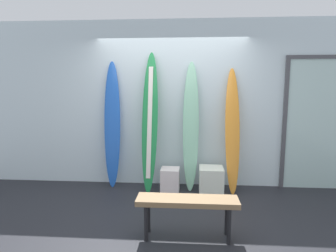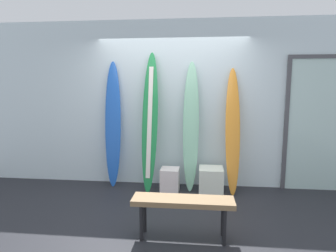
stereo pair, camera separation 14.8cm
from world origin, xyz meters
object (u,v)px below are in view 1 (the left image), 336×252
object	(u,v)px
surfboard_cobalt	(112,126)
glass_door	(318,122)
surfboard_sunset	(232,131)
display_block_left	(211,180)
display_block_center	(170,180)
surfboard_seafoam	(191,127)
bench	(187,203)
surfboard_emerald	(150,123)

from	to	relation	value
surfboard_cobalt	glass_door	world-z (taller)	glass_door
surfboard_sunset	surfboard_cobalt	bearing A→B (deg)	177.26
display_block_left	display_block_center	size ratio (longest dim) A/B	1.12
surfboard_seafoam	display_block_left	distance (m)	0.91
surfboard_seafoam	display_block_center	xyz separation A→B (m)	(-0.33, -0.15, -0.85)
surfboard_sunset	display_block_left	xyz separation A→B (m)	(-0.33, -0.14, -0.79)
display_block_center	display_block_left	bearing A→B (deg)	-3.93
surfboard_cobalt	display_block_center	xyz separation A→B (m)	(0.99, -0.19, -0.86)
surfboard_sunset	bench	distance (m)	1.79
surfboard_cobalt	surfboard_sunset	distance (m)	1.99
surfboard_seafoam	glass_door	world-z (taller)	glass_door
display_block_left	surfboard_sunset	bearing A→B (deg)	23.42
bench	surfboard_emerald	bearing A→B (deg)	112.64
display_block_left	bench	size ratio (longest dim) A/B	0.37
surfboard_cobalt	surfboard_seafoam	distance (m)	1.32
surfboard_cobalt	display_block_left	distance (m)	1.87
surfboard_cobalt	surfboard_emerald	distance (m)	0.67
surfboard_sunset	display_block_left	world-z (taller)	surfboard_sunset
surfboard_sunset	bench	xyz separation A→B (m)	(-0.71, -1.53, -0.60)
surfboard_emerald	surfboard_seafoam	xyz separation A→B (m)	(0.67, 0.08, -0.07)
display_block_left	glass_door	xyz separation A→B (m)	(1.76, 0.37, 0.92)
surfboard_sunset	display_block_left	distance (m)	0.87
surfboard_seafoam	glass_door	distance (m)	2.10
display_block_left	bench	world-z (taller)	bench
display_block_center	glass_door	distance (m)	2.62
surfboard_emerald	surfboard_sunset	world-z (taller)	surfboard_emerald
display_block_left	surfboard_cobalt	bearing A→B (deg)	171.76
display_block_left	display_block_center	distance (m)	0.67
surfboard_sunset	bench	bearing A→B (deg)	-114.93
surfboard_cobalt	surfboard_seafoam	bearing A→B (deg)	-2.03
surfboard_emerald	display_block_center	world-z (taller)	surfboard_emerald
display_block_left	bench	xyz separation A→B (m)	(-0.38, -1.38, 0.20)
surfboard_seafoam	bench	size ratio (longest dim) A/B	1.85
surfboard_cobalt	glass_door	bearing A→B (deg)	2.20
surfboard_sunset	glass_door	world-z (taller)	glass_door
display_block_center	surfboard_sunset	bearing A→B (deg)	5.64
glass_door	bench	xyz separation A→B (m)	(-2.13, -1.75, -0.73)
surfboard_emerald	display_block_left	size ratio (longest dim) A/B	5.34
surfboard_sunset	display_block_center	world-z (taller)	surfboard_sunset
surfboard_seafoam	glass_door	bearing A→B (deg)	4.88
surfboard_cobalt	surfboard_seafoam	size ratio (longest dim) A/B	1.01
bench	display_block_left	bearing A→B (deg)	74.78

